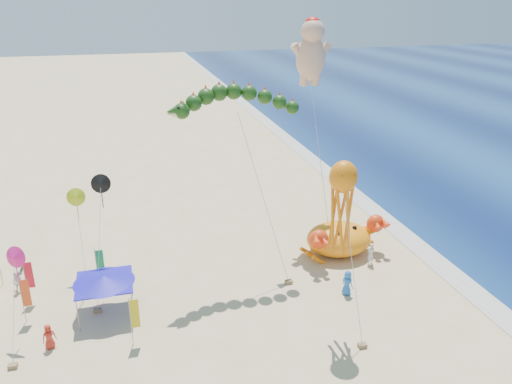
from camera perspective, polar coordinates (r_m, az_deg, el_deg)
ground at (r=36.57m, az=3.90°, el=-10.34°), size 320.00×320.00×0.00m
foam_strip at (r=41.59m, az=19.91°, el=-7.49°), size 320.00×320.00×0.00m
crab_inflatable at (r=40.29m, az=9.50°, el=-5.19°), size 7.07×5.50×3.10m
dragon_kite at (r=34.00m, az=-2.40°, el=9.85°), size 9.67×5.30×13.48m
cherub_kite at (r=40.74m, az=6.35°, el=15.82°), size 2.38×6.54×17.80m
octopus_kite at (r=28.68m, az=9.79°, el=-0.91°), size 1.84×3.38×10.81m
canopy_blue at (r=33.66m, az=-16.99°, el=-9.54°), size 3.86×3.86×2.71m
feather_flags at (r=34.47m, az=-20.38°, el=-10.04°), size 7.14×6.77×3.20m
beachgoers at (r=36.45m, az=-13.09°, el=-9.43°), size 26.58×11.08×1.81m
small_kites at (r=35.18m, az=-22.72°, el=-2.89°), size 8.81×10.46×8.31m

